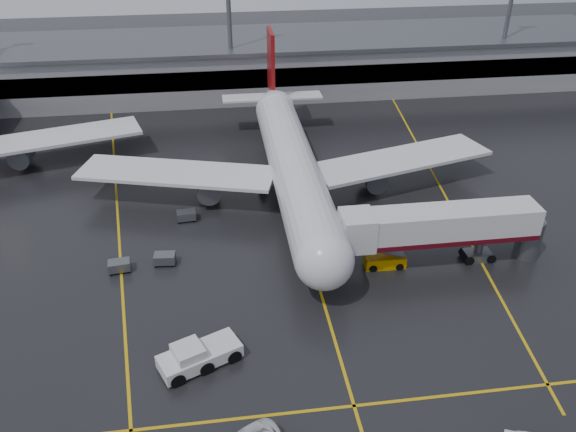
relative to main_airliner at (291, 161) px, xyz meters
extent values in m
plane|color=black|center=(0.00, -9.70, -4.21)|extent=(220.00, 220.00, 0.00)
cube|color=gold|center=(0.00, -9.70, -4.20)|extent=(0.25, 90.00, 0.02)
cube|color=gold|center=(0.00, -31.70, -4.20)|extent=(60.00, 0.25, 0.02)
cube|color=gold|center=(-20.00, 0.30, -4.20)|extent=(9.99, 69.35, 0.02)
cube|color=gold|center=(18.00, 0.30, -4.20)|extent=(7.57, 69.64, 0.02)
cube|color=gray|center=(0.00, 38.30, -0.21)|extent=(120.00, 18.00, 8.00)
cube|color=black|center=(0.00, 29.50, 0.29)|extent=(120.00, 0.40, 3.00)
cube|color=#595B60|center=(0.00, 38.30, 4.09)|extent=(122.00, 19.00, 0.60)
cylinder|color=#595B60|center=(-5.00, 32.30, 8.29)|extent=(0.70, 0.70, 25.00)
cylinder|color=#595B60|center=(40.00, 32.30, 8.29)|extent=(0.70, 0.70, 25.00)
cylinder|color=silver|center=(0.00, -1.70, -0.01)|extent=(5.20, 36.00, 5.20)
sphere|color=silver|center=(0.00, -19.70, -0.01)|extent=(5.20, 5.20, 5.20)
cone|color=silver|center=(0.00, 19.30, 0.59)|extent=(4.94, 8.00, 4.94)
cube|color=maroon|center=(0.00, 20.30, 5.49)|extent=(0.50, 5.50, 8.50)
cube|color=silver|center=(0.00, 19.30, 0.79)|extent=(14.00, 3.00, 0.25)
cube|color=silver|center=(-13.00, 0.30, -0.81)|extent=(22.80, 11.83, 0.40)
cube|color=silver|center=(13.00, 0.30, -0.81)|extent=(22.80, 11.83, 0.40)
cylinder|color=#595B60|center=(-9.50, -0.70, -2.21)|extent=(2.60, 4.50, 2.60)
cylinder|color=#595B60|center=(9.50, -0.70, -2.21)|extent=(2.60, 4.50, 2.60)
cylinder|color=#595B60|center=(0.00, -16.70, -3.21)|extent=(0.56, 0.56, 2.00)
cylinder|color=#595B60|center=(-3.20, 1.30, -3.21)|extent=(0.56, 0.56, 2.00)
cylinder|color=#595B60|center=(3.20, 1.30, -3.21)|extent=(0.56, 0.56, 2.00)
cylinder|color=black|center=(0.00, -16.70, -3.76)|extent=(0.40, 1.10, 1.10)
cylinder|color=black|center=(-3.20, 1.30, -3.66)|extent=(1.00, 1.40, 1.40)
cylinder|color=black|center=(3.20, 1.30, -3.66)|extent=(1.00, 1.40, 1.40)
cube|color=silver|center=(-29.00, 12.30, -0.81)|extent=(22.80, 11.83, 0.40)
cylinder|color=#595B60|center=(-32.50, 11.30, -2.21)|extent=(2.60, 4.50, 2.60)
cube|color=silver|center=(12.00, -15.70, 0.19)|extent=(18.00, 3.20, 3.00)
cube|color=#4A0711|center=(12.00, -15.70, -1.11)|extent=(18.00, 3.30, 0.50)
cube|color=silver|center=(3.80, -15.70, 0.19)|extent=(3.00, 3.40, 3.30)
cylinder|color=#595B60|center=(16.00, -15.70, -2.71)|extent=(0.80, 0.80, 3.00)
cube|color=#595B60|center=(16.00, -15.70, -3.76)|extent=(2.60, 1.60, 0.90)
cylinder|color=#595B60|center=(21.00, -15.70, -2.21)|extent=(2.40, 2.40, 4.00)
cylinder|color=black|center=(14.90, -15.70, -3.76)|extent=(0.90, 1.80, 0.90)
cylinder|color=black|center=(17.10, -15.70, -3.76)|extent=(0.90, 1.80, 0.90)
cube|color=silver|center=(-10.76, -26.09, -3.41)|extent=(6.72, 4.80, 1.07)
cube|color=silver|center=(-11.57, -26.44, -2.51)|extent=(2.82, 2.82, 0.89)
cube|color=black|center=(-11.57, -26.44, -2.51)|extent=(2.54, 2.54, 0.80)
cylinder|color=black|center=(-12.88, -27.02, -3.72)|extent=(2.14, 2.92, 1.16)
cylinder|color=black|center=(-10.76, -26.09, -3.72)|extent=(2.14, 2.92, 1.16)
cylinder|color=black|center=(-8.64, -25.15, -3.72)|extent=(2.14, 2.92, 1.16)
cube|color=#D38C00|center=(6.78, -15.55, -3.62)|extent=(3.90, 1.73, 1.18)
cube|color=#595B60|center=(6.78, -15.55, -2.50)|extent=(3.74, 1.08, 1.34)
cylinder|color=black|center=(5.50, -15.50, -3.89)|extent=(0.81, 1.84, 0.75)
cylinder|color=black|center=(8.07, -15.59, -3.89)|extent=(0.81, 1.84, 0.75)
cube|color=#595B60|center=(-14.01, -12.36, -3.56)|extent=(2.10, 1.47, 0.90)
cylinder|color=black|center=(-14.85, -12.79, -4.03)|extent=(0.40, 0.20, 0.40)
cylinder|color=black|center=(-13.26, -12.92, -4.03)|extent=(0.40, 0.20, 0.40)
cylinder|color=black|center=(-14.76, -11.79, -4.03)|extent=(0.40, 0.20, 0.40)
cylinder|color=black|center=(-13.17, -11.93, -4.03)|extent=(0.40, 0.20, 0.40)
cube|color=#595B60|center=(-18.21, -12.97, -3.56)|extent=(2.13, 1.51, 0.90)
cylinder|color=black|center=(-18.95, -13.55, -4.03)|extent=(0.40, 0.20, 0.40)
cylinder|color=black|center=(-17.36, -13.37, -4.03)|extent=(0.40, 0.20, 0.40)
cylinder|color=black|center=(-19.06, -12.56, -4.03)|extent=(0.40, 0.20, 0.40)
cylinder|color=black|center=(-17.47, -12.38, -4.03)|extent=(0.40, 0.20, 0.40)
cube|color=#595B60|center=(-12.07, -4.50, -3.56)|extent=(2.09, 1.44, 0.90)
cylinder|color=black|center=(-12.84, -5.05, -4.03)|extent=(0.40, 0.20, 0.40)
cylinder|color=black|center=(-11.24, -4.94, -4.03)|extent=(0.40, 0.20, 0.40)
cylinder|color=black|center=(-12.91, -4.05, -4.03)|extent=(0.40, 0.20, 0.40)
cylinder|color=black|center=(-11.31, -3.94, -4.03)|extent=(0.40, 0.20, 0.40)
camera|label=1|loc=(-8.52, -59.26, 28.62)|focal=36.34mm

